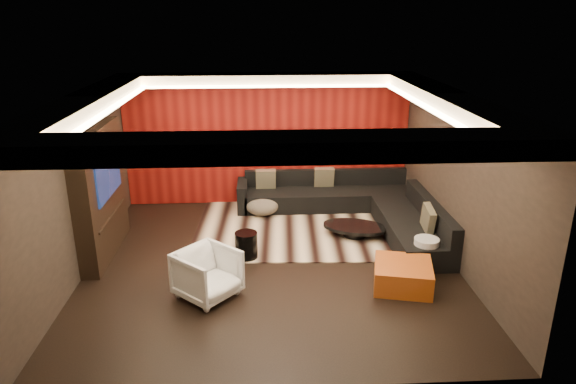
{
  "coord_description": "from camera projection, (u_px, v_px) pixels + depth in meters",
  "views": [
    {
      "loc": [
        -0.17,
        -7.65,
        3.96
      ],
      "look_at": [
        0.3,
        0.6,
        1.05
      ],
      "focal_mm": 32.0,
      "sensor_mm": 36.0,
      "label": 1
    }
  ],
  "objects": [
    {
      "name": "wall_right",
      "position": [
        459.0,
        181.0,
        8.23
      ],
      "size": [
        0.02,
        6.0,
        2.8
      ],
      "primitive_type": "cube",
      "color": "black",
      "rests_on": "ground"
    },
    {
      "name": "drum_stool",
      "position": [
        246.0,
        245.0,
        8.65
      ],
      "size": [
        0.48,
        0.48,
        0.45
      ],
      "primitive_type": "cylinder",
      "rotation": [
        0.0,
        0.0,
        -0.32
      ],
      "color": "black",
      "rests_on": "rug"
    },
    {
      "name": "tv_surround",
      "position": [
        100.0,
        193.0,
        8.58
      ],
      "size": [
        0.3,
        2.0,
        2.2
      ],
      "primitive_type": "cube",
      "color": "black",
      "rests_on": "ground"
    },
    {
      "name": "floor",
      "position": [
        272.0,
        264.0,
        8.53
      ],
      "size": [
        6.0,
        6.0,
        0.02
      ],
      "primitive_type": "cube",
      "color": "black",
      "rests_on": "ground"
    },
    {
      "name": "cove_left",
      "position": [
        110.0,
        110.0,
        7.54
      ],
      "size": [
        0.08,
        4.8,
        0.04
      ],
      "primitive_type": "cube",
      "color": "#FFD899",
      "rests_on": "ground"
    },
    {
      "name": "soffit_left",
      "position": [
        86.0,
        104.0,
        7.49
      ],
      "size": [
        0.6,
        4.8,
        0.22
      ],
      "primitive_type": "cube",
      "color": "silver",
      "rests_on": "ground"
    },
    {
      "name": "ceiling",
      "position": [
        270.0,
        94.0,
        7.6
      ],
      "size": [
        6.0,
        6.0,
        0.02
      ],
      "primitive_type": "cube",
      "color": "silver",
      "rests_on": "ground"
    },
    {
      "name": "rug",
      "position": [
        300.0,
        227.0,
        9.96
      ],
      "size": [
        4.13,
        3.18,
        0.02
      ],
      "primitive_type": "cube",
      "rotation": [
        0.0,
        0.0,
        -0.05
      ],
      "color": "beige",
      "rests_on": "floor"
    },
    {
      "name": "wall_left",
      "position": [
        76.0,
        188.0,
        7.9
      ],
      "size": [
        0.02,
        6.0,
        2.8
      ],
      "primitive_type": "cube",
      "color": "black",
      "rests_on": "ground"
    },
    {
      "name": "sectional_sofa",
      "position": [
        356.0,
        207.0,
        10.29
      ],
      "size": [
        3.65,
        3.5,
        0.75
      ],
      "color": "black",
      "rests_on": "floor"
    },
    {
      "name": "cove_back",
      "position": [
        267.0,
        86.0,
        9.89
      ],
      "size": [
        4.8,
        0.08,
        0.04
      ],
      "primitive_type": "cube",
      "color": "#FFD899",
      "rests_on": "ground"
    },
    {
      "name": "cove_front",
      "position": [
        276.0,
        147.0,
        5.44
      ],
      "size": [
        4.8,
        0.08,
        0.04
      ],
      "primitive_type": "cube",
      "color": "#FFD899",
      "rests_on": "ground"
    },
    {
      "name": "soffit_front",
      "position": [
        277.0,
        147.0,
        5.09
      ],
      "size": [
        6.0,
        0.6,
        0.22
      ],
      "primitive_type": "cube",
      "color": "silver",
      "rests_on": "ground"
    },
    {
      "name": "white_side_table",
      "position": [
        426.0,
        253.0,
        8.35
      ],
      "size": [
        0.42,
        0.42,
        0.5
      ],
      "primitive_type": "cylinder",
      "rotation": [
        0.0,
        0.0,
        -0.03
      ],
      "color": "silver",
      "rests_on": "floor"
    },
    {
      "name": "tv_shelf",
      "position": [
        113.0,
        215.0,
        8.72
      ],
      "size": [
        0.04,
        1.6,
        0.04
      ],
      "primitive_type": "cube",
      "color": "black",
      "rests_on": "ground"
    },
    {
      "name": "soffit_right",
      "position": [
        448.0,
        100.0,
        7.78
      ],
      "size": [
        0.6,
        4.8,
        0.22
      ],
      "primitive_type": "cube",
      "color": "silver",
      "rests_on": "ground"
    },
    {
      "name": "throw_pillows",
      "position": [
        333.0,
        190.0,
        10.19
      ],
      "size": [
        3.01,
        2.77,
        0.5
      ],
      "color": "tan",
      "rests_on": "sectional_sofa"
    },
    {
      "name": "tv_screen",
      "position": [
        108.0,
        173.0,
        8.47
      ],
      "size": [
        0.04,
        1.3,
        0.8
      ],
      "primitive_type": "cube",
      "color": "black",
      "rests_on": "ground"
    },
    {
      "name": "soffit_back",
      "position": [
        267.0,
        79.0,
        10.18
      ],
      "size": [
        6.0,
        0.6,
        0.22
      ],
      "primitive_type": "cube",
      "color": "silver",
      "rests_on": "ground"
    },
    {
      "name": "orange_ottoman",
      "position": [
        403.0,
        275.0,
        7.77
      ],
      "size": [
        1.02,
        1.02,
        0.38
      ],
      "primitive_type": "cube",
      "rotation": [
        0.0,
        0.0,
        -0.23
      ],
      "color": "#AE4116",
      "rests_on": "floor"
    },
    {
      "name": "wall_back",
      "position": [
        268.0,
        139.0,
        10.9
      ],
      "size": [
        6.0,
        0.02,
        2.8
      ],
      "primitive_type": "cube",
      "color": "black",
      "rests_on": "ground"
    },
    {
      "name": "red_feature_wall",
      "position": [
        268.0,
        140.0,
        10.86
      ],
      "size": [
        5.98,
        0.05,
        2.78
      ],
      "primitive_type": "cube",
      "color": "#6B0C0A",
      "rests_on": "ground"
    },
    {
      "name": "striped_pouf",
      "position": [
        262.0,
        206.0,
        10.51
      ],
      "size": [
        0.85,
        0.85,
        0.37
      ],
      "primitive_type": "ellipsoid",
      "rotation": [
        0.0,
        0.0,
        0.31
      ],
      "color": "tan",
      "rests_on": "rug"
    },
    {
      "name": "cove_right",
      "position": [
        425.0,
        106.0,
        7.79
      ],
      "size": [
        0.08,
        4.8,
        0.04
      ],
      "primitive_type": "cube",
      "color": "#FFD899",
      "rests_on": "ground"
    },
    {
      "name": "armchair",
      "position": [
        208.0,
        274.0,
        7.44
      ],
      "size": [
        1.11,
        1.11,
        0.73
      ],
      "primitive_type": "imported",
      "rotation": [
        0.0,
        0.0,
        0.83
      ],
      "color": "silver",
      "rests_on": "floor"
    },
    {
      "name": "coffee_table",
      "position": [
        355.0,
        230.0,
        9.54
      ],
      "size": [
        1.51,
        1.51,
        0.2
      ],
      "primitive_type": "cylinder",
      "rotation": [
        0.0,
        0.0,
        -0.34
      ],
      "color": "black",
      "rests_on": "rug"
    }
  ]
}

